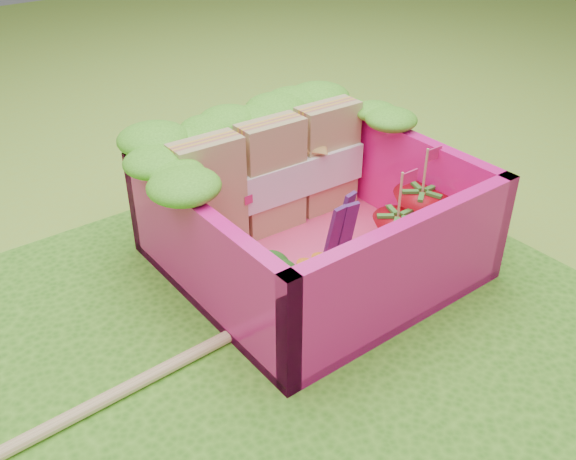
{
  "coord_description": "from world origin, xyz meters",
  "views": [
    {
      "loc": [
        -1.41,
        -1.77,
        1.89
      ],
      "look_at": [
        0.15,
        0.26,
        0.28
      ],
      "focal_mm": 40.0,
      "sensor_mm": 36.0,
      "label": 1
    }
  ],
  "objects_px": {
    "sandwich_stack": "(272,177)",
    "strawberry_right": "(419,217)",
    "bento_box": "(313,216)",
    "broccoli": "(280,285)",
    "strawberry_left": "(396,238)",
    "chopsticks": "(115,394)"
  },
  "relations": [
    {
      "from": "sandwich_stack",
      "to": "strawberry_right",
      "type": "height_order",
      "value": "sandwich_stack"
    },
    {
      "from": "bento_box",
      "to": "broccoli",
      "type": "relative_size",
      "value": 4.12
    },
    {
      "from": "bento_box",
      "to": "strawberry_left",
      "type": "xyz_separation_m",
      "value": [
        0.29,
        -0.28,
        -0.1
      ]
    },
    {
      "from": "strawberry_right",
      "to": "chopsticks",
      "type": "relative_size",
      "value": 0.25
    },
    {
      "from": "broccoli",
      "to": "strawberry_left",
      "type": "xyz_separation_m",
      "value": [
        0.72,
        0.02,
        -0.05
      ]
    },
    {
      "from": "bento_box",
      "to": "strawberry_right",
      "type": "distance_m",
      "value": 0.56
    },
    {
      "from": "bento_box",
      "to": "broccoli",
      "type": "height_order",
      "value": "bento_box"
    },
    {
      "from": "strawberry_left",
      "to": "chopsticks",
      "type": "distance_m",
      "value": 1.48
    },
    {
      "from": "broccoli",
      "to": "chopsticks",
      "type": "bearing_deg",
      "value": 175.79
    },
    {
      "from": "strawberry_right",
      "to": "chopsticks",
      "type": "bearing_deg",
      "value": -179.66
    },
    {
      "from": "bento_box",
      "to": "strawberry_right",
      "type": "height_order",
      "value": "strawberry_right"
    },
    {
      "from": "broccoli",
      "to": "strawberry_left",
      "type": "height_order",
      "value": "strawberry_left"
    },
    {
      "from": "sandwich_stack",
      "to": "strawberry_right",
      "type": "relative_size",
      "value": 2.07
    },
    {
      "from": "sandwich_stack",
      "to": "chopsticks",
      "type": "relative_size",
      "value": 0.53
    },
    {
      "from": "sandwich_stack",
      "to": "strawberry_left",
      "type": "relative_size",
      "value": 2.27
    },
    {
      "from": "broccoli",
      "to": "strawberry_left",
      "type": "distance_m",
      "value": 0.72
    },
    {
      "from": "bento_box",
      "to": "chopsticks",
      "type": "bearing_deg",
      "value": -168.0
    },
    {
      "from": "chopsticks",
      "to": "sandwich_stack",
      "type": "bearing_deg",
      "value": 26.36
    },
    {
      "from": "bento_box",
      "to": "chopsticks",
      "type": "distance_m",
      "value": 1.23
    },
    {
      "from": "bento_box",
      "to": "sandwich_stack",
      "type": "xyz_separation_m",
      "value": [
        0.01,
        0.33,
        0.07
      ]
    },
    {
      "from": "sandwich_stack",
      "to": "strawberry_right",
      "type": "bearing_deg",
      "value": -49.28
    },
    {
      "from": "sandwich_stack",
      "to": "strawberry_left",
      "type": "height_order",
      "value": "sandwich_stack"
    }
  ]
}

